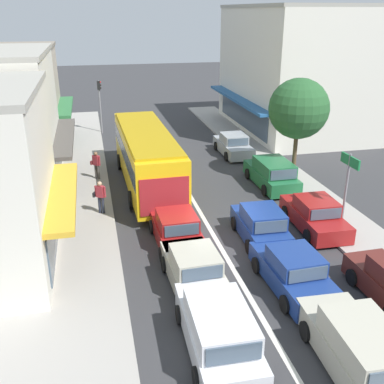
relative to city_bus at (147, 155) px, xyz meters
name	(u,v)px	position (x,y,z in m)	size (l,w,h in m)	color
ground_plane	(218,243)	(2.06, -7.38, -1.88)	(140.00, 140.00, 0.00)	#353538
lane_centre_line	(197,206)	(2.06, -3.38, -1.88)	(0.20, 28.00, 0.01)	silver
sidewalk_left	(61,202)	(-4.74, -1.38, -1.81)	(5.20, 44.00, 0.14)	#A39E96
kerb_right	(293,182)	(8.26, -1.38, -1.82)	(2.80, 44.00, 0.12)	#A39E96
shopfront_far_end	(13,97)	(-8.12, 10.50, 1.64)	(7.10, 8.08, 7.06)	#B2A38E
building_right_far	(295,70)	(13.54, 10.64, 2.98)	(9.70, 13.88, 9.73)	silver
city_bus	(147,155)	(0.00, 0.00, 0.00)	(2.88, 10.90, 3.23)	yellow
sedan_queue_gap_filler	(293,272)	(3.73, -11.20, -1.22)	(1.99, 4.25, 1.47)	navy
sedan_behind_bus_near	(195,271)	(0.33, -10.37, -1.22)	(1.99, 4.25, 1.47)	#B7B29E
hatchback_behind_bus_mid	(261,225)	(3.91, -7.52, -1.17)	(1.92, 3.76, 1.54)	navy
wagon_queue_far_back	(218,330)	(0.23, -13.71, -1.14)	(2.02, 4.54, 1.58)	silver
wagon_adjacent_lane_trail	(360,350)	(3.77, -15.35, -1.14)	(2.10, 4.58, 1.58)	#B7B29E
sedan_adjacent_lane_lead	(177,230)	(0.31, -7.10, -1.22)	(1.96, 4.23, 1.47)	maroon
parked_sedan_kerb_second	(315,215)	(6.72, -6.99, -1.22)	(2.00, 4.25, 1.47)	maroon
parked_wagon_kerb_third	(272,174)	(6.85, -1.56, -1.14)	(1.94, 4.50, 1.58)	#1E6638
parked_sedan_kerb_rear	(233,145)	(6.57, 4.69, -1.22)	(1.92, 4.21, 1.47)	#9EA3A8
traffic_light_downstreet	(100,98)	(-2.04, 12.61, 0.97)	(0.33, 0.24, 4.20)	gray
directional_road_sign	(348,175)	(7.87, -7.40, 0.80)	(0.10, 1.40, 3.60)	gray
street_tree_right	(299,109)	(8.50, -0.82, 2.32)	(3.37, 3.37, 5.90)	brown
pedestrian_with_handbag_near	(100,195)	(-2.71, -3.41, -0.81)	(0.64, 0.44, 1.63)	#232838
pedestrian_browsing_midblock	(96,163)	(-2.76, 1.52, -0.81)	(0.58, 0.52, 1.63)	#4C4742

